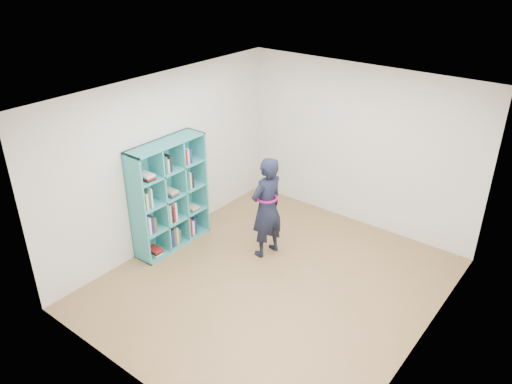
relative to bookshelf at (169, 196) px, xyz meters
The scene contains 9 objects.
floor 2.01m from the bookshelf, ahead, with size 4.50×4.50×0.00m, color olive.
ceiling 2.56m from the bookshelf, ahead, with size 4.50×4.50×0.00m, color white.
wall_left 0.53m from the bookshelf, 140.39° to the left, with size 0.02×4.50×2.60m, color silver.
wall_right 3.87m from the bookshelf, ahead, with size 0.02×4.50×2.60m, color silver.
wall_back 3.05m from the bookshelf, 52.46° to the left, with size 4.00×0.02×2.60m, color silver.
wall_front 2.84m from the bookshelf, 49.04° to the right, with size 4.00×0.02×2.60m, color silver.
bookshelf is the anchor object (origin of this frame).
person 1.48m from the bookshelf, 27.34° to the left, with size 0.46×0.62×1.54m.
smartphone 1.43m from the bookshelf, 34.21° to the left, with size 0.02×0.11×0.14m.
Camera 1 is at (3.22, -4.51, 4.22)m, focal length 35.00 mm.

